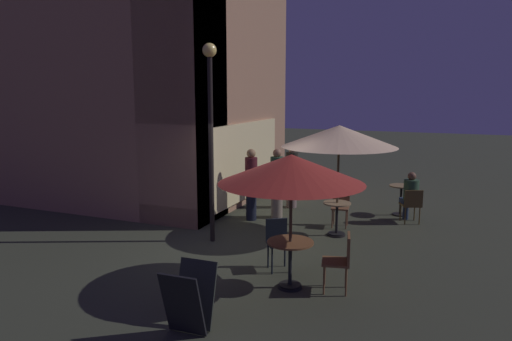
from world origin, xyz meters
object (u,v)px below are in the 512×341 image
patio_umbrella_1 (339,136)px  patron_standing_3 (251,184)px  menu_sandwich_board (189,299)px  patio_umbrella_0 (291,169)px  cafe_table_1 (337,214)px  cafe_chair_1 (278,239)px  patron_seated_0 (410,194)px  patron_standing_1 (277,183)px  cafe_chair_3 (412,203)px  cafe_chair_0 (342,257)px  cafe_table_2 (401,196)px  cafe_chair_2 (341,203)px  cafe_table_0 (290,254)px  street_lamp_near_corner (211,114)px  patron_standing_2 (292,176)px

patio_umbrella_1 → patron_standing_3: patio_umbrella_1 is taller
menu_sandwich_board → patio_umbrella_0: 2.50m
patio_umbrella_0 → patio_umbrella_1: patio_umbrella_1 is taller
cafe_table_1 → cafe_chair_1: 2.40m
patron_seated_0 → patron_standing_1: 3.24m
cafe_chair_3 → patron_seated_0: (0.13, 0.06, 0.19)m
menu_sandwich_board → cafe_chair_0: (2.02, -1.58, 0.11)m
cafe_table_2 → patron_seated_0: 0.68m
cafe_chair_0 → patron_standing_3: 4.46m
patio_umbrella_1 → menu_sandwich_board: bearing=170.0°
cafe_chair_2 → cafe_chair_3: bearing=112.1°
cafe_chair_1 → cafe_chair_2: cafe_chair_1 is taller
menu_sandwich_board → patio_umbrella_1: bearing=-11.7°
cafe_chair_3 → cafe_table_0: bearing=138.2°
cafe_table_1 → cafe_table_2: 2.60m
street_lamp_near_corner → cafe_chair_0: (-1.48, -3.08, -2.11)m
cafe_chair_3 → patron_standing_3: (-1.16, 3.69, 0.40)m
cafe_table_0 → cafe_table_1: cafe_table_0 is taller
patio_umbrella_1 → cafe_table_0: bearing=178.6°
patron_standing_3 → cafe_chair_2: bearing=-100.9°
menu_sandwich_board → cafe_table_0: size_ratio=1.13×
patio_umbrella_0 → patron_seated_0: (4.77, -1.47, -1.25)m
patio_umbrella_0 → menu_sandwich_board: bearing=157.0°
cafe_table_0 → cafe_chair_0: size_ratio=0.83×
patron_standing_1 → cafe_chair_3: bearing=56.8°
cafe_chair_1 → patron_standing_2: (4.37, 1.17, 0.31)m
street_lamp_near_corner → patio_umbrella_1: (1.38, -2.36, -0.49)m
patio_umbrella_0 → patio_umbrella_1: size_ratio=0.93×
cafe_table_2 → patron_seated_0: bearing=-156.4°
cafe_chair_1 → cafe_chair_3: bearing=119.4°
cafe_table_0 → cafe_table_2: 5.50m
cafe_table_1 → patron_standing_1: bearing=62.2°
cafe_table_1 → patron_standing_2: bearing=40.0°
cafe_table_1 → patron_standing_2: size_ratio=0.43×
patio_umbrella_0 → cafe_chair_2: size_ratio=2.57×
street_lamp_near_corner → cafe_chair_0: street_lamp_near_corner is taller
cafe_table_0 → cafe_chair_3: cafe_chair_3 is taller
cafe_table_0 → patio_umbrella_0: size_ratio=0.34×
street_lamp_near_corner → patron_standing_2: bearing=-10.6°
menu_sandwich_board → patron_standing_1: 5.87m
cafe_chair_0 → street_lamp_near_corner: bearing=-37.7°
cafe_chair_1 → patron_standing_1: (3.24, 1.19, 0.33)m
cafe_chair_0 → patron_seated_0: 4.65m
menu_sandwich_board → cafe_table_1: size_ratio=1.19×
cafe_table_2 → patio_umbrella_0: (-5.37, 1.21, 1.44)m
patron_seated_0 → cafe_chair_3: bearing=180.0°
patio_umbrella_0 → cafe_chair_2: 4.07m
cafe_chair_2 → patron_seated_0: 1.77m
cafe_table_2 → cafe_chair_0: size_ratio=0.83×
patio_umbrella_0 → cafe_chair_1: bearing=33.7°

